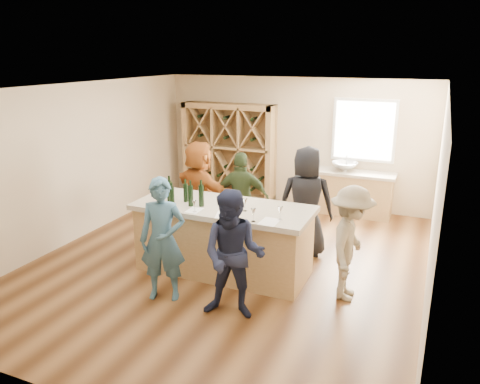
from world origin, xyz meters
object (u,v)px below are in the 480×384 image
at_px(person_server, 350,244).
at_px(person_far_left, 200,190).
at_px(wine_bottle_e, 201,196).
at_px(wine_rack, 229,151).
at_px(wine_bottle_a, 169,191).
at_px(person_far_mid, 242,199).
at_px(wine_bottle_d, 191,196).
at_px(tasting_counter_base, 223,241).
at_px(person_near_left, 163,240).
at_px(wine_bottle_b, 172,196).
at_px(sink, 345,166).
at_px(wine_bottle_c, 186,193).
at_px(person_far_right, 306,202).
at_px(person_near_right, 234,255).

height_order(person_server, person_far_left, person_far_left).
xyz_separation_m(wine_bottle_e, person_far_left, (-0.73, 1.32, -0.34)).
distance_m(wine_rack, wine_bottle_a, 3.81).
bearing_deg(wine_rack, person_far_mid, -60.96).
bearing_deg(wine_bottle_d, tasting_counter_base, 25.78).
xyz_separation_m(person_server, person_far_mid, (-2.11, 1.20, 0.03)).
relative_size(person_near_left, person_server, 1.07).
xyz_separation_m(wine_bottle_b, person_far_mid, (0.53, 1.42, -0.39)).
bearing_deg(wine_bottle_a, sink, 61.48).
relative_size(wine_bottle_c, person_far_left, 0.16).
bearing_deg(wine_bottle_c, person_far_right, 36.79).
bearing_deg(person_far_left, sink, -105.80).
xyz_separation_m(tasting_counter_base, person_near_left, (-0.40, -1.07, 0.36)).
relative_size(wine_bottle_d, person_near_right, 0.19).
height_order(person_near_right, person_far_right, person_far_right).
bearing_deg(wine_bottle_e, person_far_left, 119.02).
bearing_deg(wine_bottle_e, wine_rack, 108.60).
bearing_deg(wine_bottle_b, wine_bottle_e, 18.88).
bearing_deg(person_far_left, wine_bottle_d, 139.60).
relative_size(person_server, person_far_mid, 0.97).
distance_m(tasting_counter_base, wine_bottle_a, 1.14).
bearing_deg(wine_rack, wine_bottle_e, -71.40).
bearing_deg(wine_bottle_a, tasting_counter_base, 9.22).
bearing_deg(person_far_right, person_far_mid, -11.80).
bearing_deg(tasting_counter_base, person_near_right, -59.16).
height_order(wine_rack, person_far_right, wine_rack).
distance_m(wine_bottle_b, wine_bottle_e, 0.44).
height_order(wine_bottle_e, person_server, person_server).
height_order(tasting_counter_base, person_near_right, person_near_right).
bearing_deg(person_near_left, person_far_left, 86.22).
relative_size(sink, wine_bottle_c, 1.90).
bearing_deg(person_server, person_near_right, 129.54).
xyz_separation_m(wine_bottle_b, wine_bottle_d, (0.27, 0.09, 0.02)).
xyz_separation_m(person_near_right, person_far_left, (-1.69, 2.30, 0.05)).
distance_m(wine_bottle_e, person_near_right, 1.42).
distance_m(wine_rack, wine_bottle_c, 3.79).
xyz_separation_m(person_server, person_far_left, (-2.96, 1.24, 0.09)).
xyz_separation_m(wine_bottle_c, wine_bottle_e, (0.32, -0.10, 0.02)).
bearing_deg(person_server, wine_bottle_c, 89.45).
bearing_deg(person_near_right, person_far_mid, 100.56).
relative_size(wine_bottle_b, wine_bottle_d, 0.91).
height_order(sink, person_near_left, person_near_left).
bearing_deg(wine_bottle_a, wine_bottle_c, 17.77).
distance_m(tasting_counter_base, person_server, 1.97).
bearing_deg(sink, wine_bottle_e, -111.22).
relative_size(sink, wine_bottle_b, 1.88).
bearing_deg(person_server, person_near_left, 112.78).
bearing_deg(wine_bottle_c, person_far_left, 108.54).
height_order(person_server, person_far_mid, person_far_mid).
bearing_deg(tasting_counter_base, person_far_mid, 98.70).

